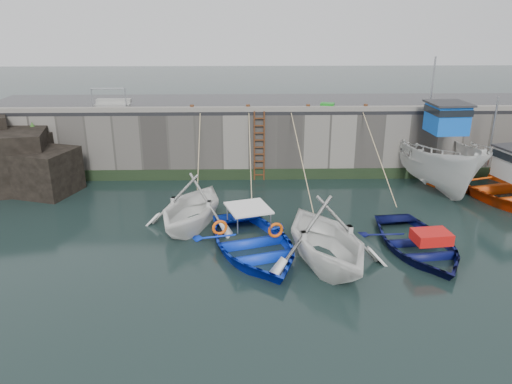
{
  "coord_description": "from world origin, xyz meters",
  "views": [
    {
      "loc": [
        -2.66,
        -12.01,
        7.42
      ],
      "look_at": [
        -2.26,
        4.99,
        1.2
      ],
      "focal_mm": 35.0,
      "sensor_mm": 36.0,
      "label": 1
    }
  ],
  "objects_px": {
    "boat_near_blacktrim": "(325,264)",
    "bollard_c": "(308,107)",
    "bollard_b": "(248,108)",
    "boat_near_navy": "(417,249)",
    "boat_far_orange": "(505,187)",
    "fish_crate": "(327,106)",
    "boat_far_white": "(436,158)",
    "ladder": "(259,147)",
    "bollard_d": "(366,107)",
    "boat_near_white": "(192,226)",
    "boat_near_blue": "(253,251)",
    "bollard_a": "(192,108)",
    "bollard_e": "(436,107)"
  },
  "relations": [
    {
      "from": "boat_near_blacktrim",
      "to": "bollard_c",
      "type": "bearing_deg",
      "value": 72.15
    },
    {
      "from": "boat_near_blacktrim",
      "to": "bollard_b",
      "type": "bearing_deg",
      "value": 89.9
    },
    {
      "from": "boat_near_navy",
      "to": "boat_far_orange",
      "type": "xyz_separation_m",
      "value": [
        5.23,
        4.76,
        0.43
      ]
    },
    {
      "from": "fish_crate",
      "to": "bollard_b",
      "type": "distance_m",
      "value": 3.61
    },
    {
      "from": "boat_far_orange",
      "to": "bollard_c",
      "type": "xyz_separation_m",
      "value": [
        -8.02,
        2.85,
        2.87
      ]
    },
    {
      "from": "boat_far_white",
      "to": "boat_near_navy",
      "type": "bearing_deg",
      "value": -117.41
    },
    {
      "from": "ladder",
      "to": "bollard_d",
      "type": "height_order",
      "value": "bollard_d"
    },
    {
      "from": "fish_crate",
      "to": "ladder",
      "type": "bearing_deg",
      "value": -153.77
    },
    {
      "from": "ladder",
      "to": "boat_near_navy",
      "type": "xyz_separation_m",
      "value": [
        5.0,
        -7.28,
        -1.59
      ]
    },
    {
      "from": "bollard_c",
      "to": "boat_far_white",
      "type": "bearing_deg",
      "value": -10.46
    },
    {
      "from": "boat_near_white",
      "to": "bollard_c",
      "type": "bearing_deg",
      "value": 66.63
    },
    {
      "from": "boat_near_blue",
      "to": "bollard_d",
      "type": "distance_m",
      "value": 9.81
    },
    {
      "from": "fish_crate",
      "to": "boat_far_orange",
      "type": "bearing_deg",
      "value": -6.99
    },
    {
      "from": "fish_crate",
      "to": "bollard_a",
      "type": "distance_m",
      "value": 6.11
    },
    {
      "from": "ladder",
      "to": "boat_far_orange",
      "type": "height_order",
      "value": "boat_far_orange"
    },
    {
      "from": "boat_near_white",
      "to": "boat_near_blacktrim",
      "type": "height_order",
      "value": "boat_near_blacktrim"
    },
    {
      "from": "boat_far_orange",
      "to": "bollard_e",
      "type": "height_order",
      "value": "boat_far_orange"
    },
    {
      "from": "boat_far_white",
      "to": "fish_crate",
      "type": "relative_size",
      "value": 12.49
    },
    {
      "from": "boat_near_white",
      "to": "fish_crate",
      "type": "bearing_deg",
      "value": 62.77
    },
    {
      "from": "boat_far_orange",
      "to": "bollard_c",
      "type": "bearing_deg",
      "value": 147.47
    },
    {
      "from": "boat_near_blue",
      "to": "bollard_d",
      "type": "relative_size",
      "value": 18.3
    },
    {
      "from": "bollard_a",
      "to": "boat_near_blacktrim",
      "type": "bearing_deg",
      "value": -60.71
    },
    {
      "from": "boat_near_blacktrim",
      "to": "fish_crate",
      "type": "relative_size",
      "value": 7.74
    },
    {
      "from": "boat_far_white",
      "to": "bollard_a",
      "type": "relative_size",
      "value": 26.97
    },
    {
      "from": "boat_near_white",
      "to": "boat_near_navy",
      "type": "distance_m",
      "value": 7.88
    },
    {
      "from": "bollard_a",
      "to": "bollard_e",
      "type": "height_order",
      "value": "same"
    },
    {
      "from": "boat_near_blue",
      "to": "boat_near_blacktrim",
      "type": "bearing_deg",
      "value": -39.96
    },
    {
      "from": "boat_near_navy",
      "to": "boat_far_white",
      "type": "xyz_separation_m",
      "value": [
        2.87,
        6.57,
        1.19
      ]
    },
    {
      "from": "boat_near_blue",
      "to": "boat_far_white",
      "type": "distance_m",
      "value": 10.64
    },
    {
      "from": "bollard_b",
      "to": "bollard_e",
      "type": "distance_m",
      "value": 8.5
    },
    {
      "from": "boat_near_navy",
      "to": "boat_far_white",
      "type": "distance_m",
      "value": 7.27
    },
    {
      "from": "bollard_b",
      "to": "bollard_c",
      "type": "height_order",
      "value": "same"
    },
    {
      "from": "boat_near_white",
      "to": "bollard_e",
      "type": "relative_size",
      "value": 15.15
    },
    {
      "from": "boat_near_blue",
      "to": "bollard_c",
      "type": "height_order",
      "value": "bollard_c"
    },
    {
      "from": "boat_near_blacktrim",
      "to": "bollard_a",
      "type": "bearing_deg",
      "value": 104.17
    },
    {
      "from": "boat_near_white",
      "to": "bollard_c",
      "type": "relative_size",
      "value": 15.15
    },
    {
      "from": "bollard_b",
      "to": "boat_near_white",
      "type": "bearing_deg",
      "value": -110.76
    },
    {
      "from": "fish_crate",
      "to": "bollard_e",
      "type": "bearing_deg",
      "value": 13.84
    },
    {
      "from": "boat_near_blacktrim",
      "to": "boat_far_white",
      "type": "xyz_separation_m",
      "value": [
        6.07,
        7.5,
        1.19
      ]
    },
    {
      "from": "bollard_a",
      "to": "bollard_d",
      "type": "distance_m",
      "value": 7.8
    },
    {
      "from": "boat_far_white",
      "to": "bollard_a",
      "type": "bearing_deg",
      "value": 170.66
    },
    {
      "from": "ladder",
      "to": "bollard_e",
      "type": "relative_size",
      "value": 11.43
    },
    {
      "from": "boat_far_white",
      "to": "ladder",
      "type": "bearing_deg",
      "value": 171.0
    },
    {
      "from": "bollard_e",
      "to": "boat_near_blacktrim",
      "type": "bearing_deg",
      "value": -126.0
    },
    {
      "from": "boat_far_orange",
      "to": "bollard_d",
      "type": "bearing_deg",
      "value": 139.3
    },
    {
      "from": "boat_near_blue",
      "to": "bollard_c",
      "type": "bearing_deg",
      "value": 53.65
    },
    {
      "from": "boat_near_blacktrim",
      "to": "boat_near_navy",
      "type": "relative_size",
      "value": 1.01
    },
    {
      "from": "bollard_a",
      "to": "bollard_b",
      "type": "relative_size",
      "value": 1.0
    },
    {
      "from": "ladder",
      "to": "boat_near_blacktrim",
      "type": "distance_m",
      "value": 8.55
    },
    {
      "from": "boat_far_white",
      "to": "bollard_d",
      "type": "xyz_separation_m",
      "value": [
        -3.06,
        1.05,
        2.11
      ]
    }
  ]
}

